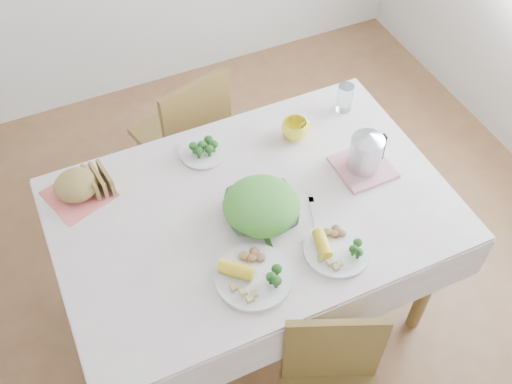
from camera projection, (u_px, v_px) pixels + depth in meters
name	position (u px, v px, depth m)	size (l,w,h in m)	color
floor	(254.00, 306.00, 2.87)	(3.60, 3.60, 0.00)	brown
dining_table	(254.00, 263.00, 2.58)	(1.40, 0.90, 0.75)	brown
tablecloth	(253.00, 208.00, 2.29)	(1.50, 1.00, 0.01)	silver
chair_far	(180.00, 128.00, 2.99)	(0.39, 0.39, 0.86)	brown
salad_bowl	(261.00, 211.00, 2.23)	(0.27, 0.27, 0.07)	white
dinner_plate_left	(254.00, 277.00, 2.07)	(0.27, 0.27, 0.02)	white
dinner_plate_right	(337.00, 250.00, 2.14)	(0.24, 0.24, 0.02)	white
broccoli_plate	(203.00, 153.00, 2.46)	(0.19, 0.19, 0.02)	beige
napkin	(79.00, 194.00, 2.32)	(0.23, 0.23, 0.00)	#F46A63
bread_loaf	(76.00, 185.00, 2.28)	(0.17, 0.16, 0.10)	olive
yellow_mug	(295.00, 129.00, 2.50)	(0.11, 0.11, 0.09)	yellow
glass_tumbler	(345.00, 98.00, 2.59)	(0.07, 0.07, 0.13)	white
pink_tray	(363.00, 167.00, 2.41)	(0.21, 0.21, 0.02)	pink
electric_kettle	(367.00, 148.00, 2.32)	(0.13, 0.13, 0.18)	#B2B5BA
fork_left	(266.00, 236.00, 2.19)	(0.02, 0.17, 0.00)	silver
fork_right	(314.00, 214.00, 2.26)	(0.02, 0.17, 0.00)	silver
knife	(268.00, 286.00, 2.06)	(0.02, 0.22, 0.00)	silver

